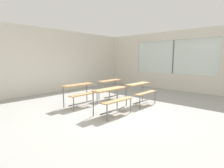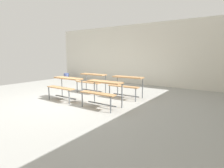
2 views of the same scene
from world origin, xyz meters
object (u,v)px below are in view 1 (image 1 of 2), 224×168
desk_bench_r0c1 (141,89)px  desk_bench_r1c0 (80,90)px  desk_bench_r0c0 (112,95)px  desk_bench_r1c1 (112,85)px

desk_bench_r0c1 → desk_bench_r1c0: same height
desk_bench_r0c0 → desk_bench_r0c1: 1.51m
desk_bench_r0c1 → desk_bench_r1c0: bearing=139.1°
desk_bench_r0c1 → desk_bench_r1c0: (-1.59, 1.39, 0.00)m
desk_bench_r0c0 → desk_bench_r1c1: size_ratio=1.00×
desk_bench_r0c0 → desk_bench_r0c1: size_ratio=1.01×
desk_bench_r0c1 → desk_bench_r1c1: same height
desk_bench_r0c1 → desk_bench_r1c0: 2.11m
desk_bench_r0c1 → desk_bench_r1c1: 1.37m
desk_bench_r0c0 → desk_bench_r0c1: bearing=1.5°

